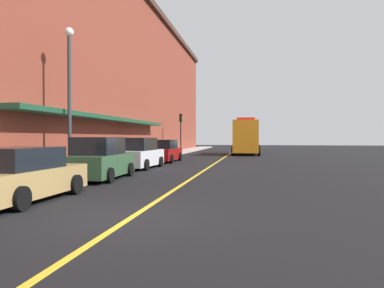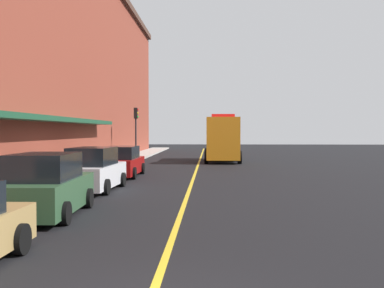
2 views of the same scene
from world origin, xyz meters
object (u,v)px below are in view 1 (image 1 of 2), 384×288
Objects in this scene: utility_truck at (247,138)px; parking_meter_0 at (99,152)px; street_lamp_left at (69,84)px; parking_meter_1 at (43,158)px; parked_car_0 at (21,176)px; traffic_light_near at (181,125)px; parked_car_2 at (139,154)px; parked_car_1 at (100,160)px; parked_car_3 at (164,151)px.

utility_truck reaches higher than parking_meter_0.
street_lamp_left is (-0.60, -2.05, 3.34)m from parking_meter_0.
parking_meter_1 is (-7.23, -27.00, -0.75)m from utility_truck.
utility_truck is 27.97m from parking_meter_1.
traffic_light_near reaches higher than parked_car_0.
utility_truck is 5.70× the size of parking_meter_0.
parked_car_2 is 3.45× the size of parking_meter_0.
parked_car_0 is 0.61× the size of utility_truck.
parking_meter_1 is 27.21m from traffic_light_near.
parked_car_1 is at bearing 0.78° from parked_car_0.
parking_meter_0 is 21.90m from traffic_light_near.
parked_car_2 is at bearing -1.55° from parked_car_1.
street_lamp_left is (-1.93, -4.79, 3.55)m from parked_car_2.
traffic_light_near is at bearing 0.86° from parked_car_1.
parked_car_2 is 6.01m from parked_car_3.
parked_car_0 is 17.63m from parked_car_3.
utility_truck is at bearing 71.54° from parking_meter_0.
street_lamp_left is 1.61× the size of traffic_light_near.
parking_meter_1 is at bearing 22.57° from parked_car_0.
parked_car_1 reaches higher than parked_car_0.
street_lamp_left is at bearing 169.71° from parked_car_3.
street_lamp_left is at bearing -18.21° from utility_truck.
parking_meter_0 is at bearing 156.12° from parked_car_2.
street_lamp_left is at bearing 160.12° from parked_car_2.
parking_meter_1 is (0.00, -5.33, 0.00)m from parking_meter_0.
parked_car_1 is at bearing -28.28° from street_lamp_left.
parked_car_1 reaches higher than parked_car_2.
parked_car_0 is at bearing -80.70° from parking_meter_0.
street_lamp_left is at bearing -91.59° from traffic_light_near.
parked_car_2 is at bearing 179.63° from parked_car_3.
parking_meter_1 is 4.72m from street_lamp_left.
parked_car_1 is at bearing -65.83° from parking_meter_0.
parked_car_1 is 25.07m from traffic_light_near.
parking_meter_0 is (-1.45, 8.88, 0.32)m from parked_car_0.
traffic_light_near is at bearing 89.87° from parking_meter_1.
traffic_light_near is (0.06, 21.80, 2.10)m from parking_meter_0.
parked_car_0 is at bearing -10.65° from utility_truck.
parking_meter_0 is (-1.33, -2.74, 0.21)m from parked_car_2.
utility_truck is 1.76× the size of traffic_light_near.
utility_truck is 5.70× the size of parking_meter_1.
parked_car_3 is at bearing 0.50° from parked_car_0.
traffic_light_near is (-1.27, 19.06, 2.30)m from parked_car_2.
utility_truck is (5.85, 12.92, 1.02)m from parked_car_3.
utility_truck is (5.90, 18.93, 0.96)m from parked_car_2.
parked_car_2 is (-0.07, 5.87, -0.01)m from parked_car_1.
parked_car_0 is 0.95× the size of parked_car_3.
traffic_light_near is (0.06, 27.13, 2.10)m from parking_meter_1.
parked_car_0 is 3.49× the size of parking_meter_1.
street_lamp_left is (-2.00, 1.08, 3.54)m from parked_car_1.
utility_truck is 1.09× the size of street_lamp_left.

